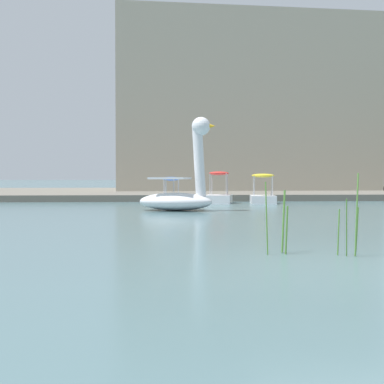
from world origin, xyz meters
The scene contains 9 objects.
ground_plane centered at (0.00, 0.00, 0.00)m, with size 532.89×532.89×0.00m, color slate.
shore_bank_far centered at (0.00, 32.02, 0.19)m, with size 136.15×20.87×0.37m, color #6B665B.
swan_boat centered at (-1.77, 13.81, 0.87)m, with size 3.40×2.52×3.80m.
pedal_boat_yellow centered at (2.84, 19.59, 0.42)m, with size 1.53×2.30×1.55m.
pedal_boat_red centered at (0.55, 19.78, 0.45)m, with size 1.71×2.33×1.67m.
pedal_boat_blue centered at (-1.95, 19.80, 0.40)m, with size 1.09×1.96×1.38m.
tree_sapling_by_fence centered at (0.79, 33.55, 4.11)m, with size 7.58×7.18×5.44m.
apartment_block centered at (4.13, 35.53, 7.05)m, with size 19.93×10.69×13.36m, color #B2A893.
reed_clump_foreground centered at (0.00, 1.47, 0.54)m, with size 2.71×1.01×1.44m.
Camera 1 is at (-2.85, -7.75, 1.37)m, focal length 49.48 mm.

